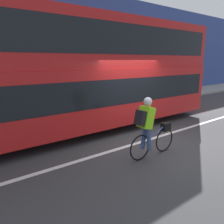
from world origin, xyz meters
name	(u,v)px	position (x,y,z in m)	size (l,w,h in m)	color
ground_plane	(148,141)	(0.00, 0.00, 0.00)	(80.00, 80.00, 0.00)	#38383A
road_center_line	(147,140)	(0.00, 0.04, 0.00)	(50.00, 0.14, 0.01)	silver
sidewalk_curb	(71,109)	(0.00, 5.45, 0.07)	(60.00, 2.57, 0.15)	gray
building_facade	(56,48)	(0.00, 6.88, 3.13)	(60.00, 0.30, 6.26)	#33478C
bus	(65,71)	(-1.76, 2.10, 2.17)	(11.99, 2.49, 3.90)	black
cyclist_on_bike	(149,126)	(-0.89, -0.85, 0.87)	(1.61, 0.32, 1.61)	black
street_sign_post	(153,75)	(5.85, 5.31, 1.58)	(0.36, 0.09, 2.57)	#59595B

